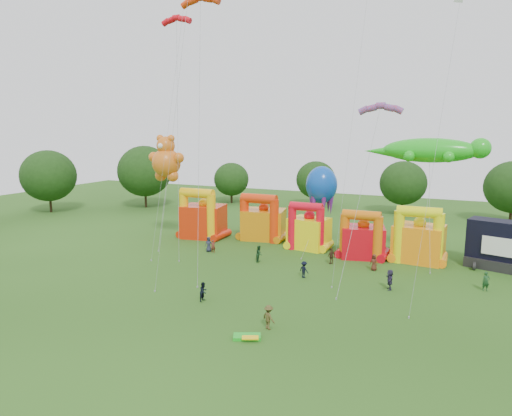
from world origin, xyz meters
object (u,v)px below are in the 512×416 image
at_px(gecko_kite, 430,176).
at_px(spectator_0, 209,244).
at_px(bouncy_castle_2, 308,231).
at_px(octopus_kite, 319,198).
at_px(spectator_4, 331,256).
at_px(stage_trailer, 510,247).
at_px(teddy_bear_kite, 164,194).
at_px(bouncy_castle_0, 203,219).

relative_size(gecko_kite, spectator_0, 7.54).
bearing_deg(bouncy_castle_2, octopus_kite, 84.65).
xyz_separation_m(bouncy_castle_2, spectator_4, (4.50, -5.44, -1.43)).
xyz_separation_m(stage_trailer, gecko_kite, (-8.53, -0.66, 7.35)).
bearing_deg(teddy_bear_kite, bouncy_castle_2, 14.93).
xyz_separation_m(bouncy_castle_2, octopus_kite, (0.32, 3.44, 3.78)).
height_order(stage_trailer, gecko_kite, gecko_kite).
height_order(bouncy_castle_0, gecko_kite, gecko_kite).
bearing_deg(spectator_4, teddy_bear_kite, -56.97).
bearing_deg(bouncy_castle_0, octopus_kite, 12.97).
distance_m(teddy_bear_kite, gecko_kite, 33.11).
distance_m(bouncy_castle_0, spectator_4, 20.78).
xyz_separation_m(stage_trailer, teddy_bear_kite, (-41.19, -5.07, 4.10)).
bearing_deg(spectator_4, bouncy_castle_2, -106.11).
relative_size(bouncy_castle_0, octopus_kite, 0.60).
height_order(bouncy_castle_2, stage_trailer, bouncy_castle_2).
xyz_separation_m(octopus_kite, spectator_4, (4.18, -8.88, -5.22)).
height_order(octopus_kite, spectator_0, octopus_kite).
bearing_deg(stage_trailer, octopus_kite, 171.59).
relative_size(bouncy_castle_0, bouncy_castle_2, 1.16).
xyz_separation_m(stage_trailer, spectator_4, (-18.15, -5.58, -1.67)).
bearing_deg(bouncy_castle_2, bouncy_castle_0, -179.21).
bearing_deg(spectator_0, gecko_kite, -0.23).
bearing_deg(bouncy_castle_0, stage_trailer, 0.52).
xyz_separation_m(octopus_kite, spectator_0, (-11.21, -10.00, -5.19)).
relative_size(bouncy_castle_0, spectator_0, 3.77).
height_order(teddy_bear_kite, spectator_4, teddy_bear_kite).
bearing_deg(octopus_kite, bouncy_castle_2, -95.35).
distance_m(teddy_bear_kite, octopus_kite, 20.64).
bearing_deg(teddy_bear_kite, stage_trailer, 7.02).
bearing_deg(octopus_kite, spectator_4, -64.78).
relative_size(bouncy_castle_2, teddy_bear_kite, 0.42).
height_order(bouncy_castle_2, gecko_kite, gecko_kite).
distance_m(teddy_bear_kite, spectator_0, 9.70).
xyz_separation_m(spectator_0, spectator_4, (15.39, 1.12, -0.03)).
bearing_deg(bouncy_castle_2, gecko_kite, -2.12).
bearing_deg(gecko_kite, spectator_4, -152.91).
distance_m(octopus_kite, spectator_0, 15.89).
distance_m(stage_trailer, teddy_bear_kite, 41.70).
bearing_deg(stage_trailer, gecko_kite, -175.60).
height_order(spectator_0, spectator_4, spectator_0).
bearing_deg(gecko_kite, bouncy_castle_0, 179.40).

